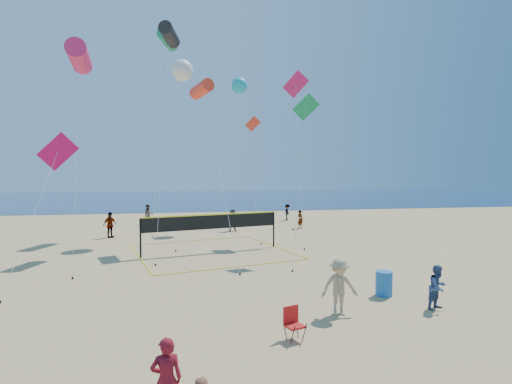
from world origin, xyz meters
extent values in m
plane|color=tan|center=(0.00, 0.00, 0.00)|extent=(120.00, 120.00, 0.00)
cube|color=navy|center=(0.00, 62.00, 0.01)|extent=(140.00, 50.00, 0.03)
imported|color=maroon|center=(-1.64, -1.81, 0.82)|extent=(0.64, 0.46, 1.64)
imported|color=navy|center=(7.28, 2.92, 0.76)|extent=(0.89, 0.80, 1.52)
imported|color=tan|center=(3.72, 2.98, 0.94)|extent=(1.27, 0.80, 1.89)
imported|color=gray|center=(-6.57, 20.33, 0.92)|extent=(1.06, 1.09, 1.83)
imported|color=gray|center=(2.42, 21.95, 0.85)|extent=(1.62, 0.65, 1.70)
imported|color=gray|center=(8.10, 22.39, 0.76)|extent=(0.59, 0.66, 1.52)
imported|color=gray|center=(-4.56, 27.59, 0.86)|extent=(0.93, 0.78, 1.73)
imported|color=gray|center=(8.43, 27.86, 0.78)|extent=(0.98, 1.16, 1.55)
cube|color=red|center=(1.73, 1.31, 0.41)|extent=(0.62, 0.59, 0.05)
cube|color=red|center=(1.67, 1.49, 0.68)|extent=(0.48, 0.21, 0.50)
cylinder|color=black|center=(1.61, 1.07, 0.23)|extent=(0.11, 0.25, 0.64)
cylinder|color=black|center=(1.49, 1.41, 0.23)|extent=(0.11, 0.25, 0.64)
cylinder|color=black|center=(1.98, 1.20, 0.23)|extent=(0.11, 0.25, 0.64)
cylinder|color=black|center=(1.86, 1.54, 0.23)|extent=(0.11, 0.25, 0.64)
cylinder|color=#1B62B4|center=(6.17, 4.60, 0.47)|extent=(0.75, 0.75, 0.94)
cylinder|color=black|center=(-3.69, 13.04, 1.08)|extent=(0.10, 0.10, 2.17)
cylinder|color=black|center=(4.20, 15.04, 1.08)|extent=(0.10, 0.10, 2.17)
cube|color=black|center=(0.26, 14.04, 1.76)|extent=(7.89, 2.02, 0.81)
cube|color=yellow|center=(0.26, 14.04, 2.20)|extent=(7.90, 2.03, 0.06)
cube|color=yellow|center=(1.26, 10.10, 0.01)|extent=(8.09, 2.09, 0.02)
cube|color=yellow|center=(-0.74, 17.98, 0.01)|extent=(8.09, 2.09, 0.02)
cylinder|color=#DE235C|center=(-7.21, 15.47, 11.35)|extent=(1.39, 2.82, 1.49)
cylinder|color=silver|center=(-6.69, 12.31, 5.70)|extent=(1.06, 6.35, 11.30)
cylinder|color=black|center=(-6.17, 9.14, 0.05)|extent=(0.08, 0.08, 0.10)
cylinder|color=black|center=(-2.18, 17.66, 13.59)|extent=(1.37, 2.31, 1.18)
cylinder|color=silver|center=(-2.47, 14.35, 6.82)|extent=(0.60, 6.63, 13.55)
cylinder|color=black|center=(-2.76, 11.04, 0.05)|extent=(0.08, 0.08, 0.10)
cylinder|color=#F43A22|center=(-0.14, 17.04, 10.05)|extent=(1.60, 2.21, 1.11)
cylinder|color=silver|center=(0.52, 12.80, 5.05)|extent=(1.33, 8.49, 10.01)
cylinder|color=black|center=(1.18, 8.56, 0.05)|extent=(0.08, 0.08, 0.10)
cube|color=#D70C55|center=(-6.92, 10.13, 5.64)|extent=(1.78, 0.25, 1.76)
cylinder|color=silver|center=(-7.39, 8.16, 2.84)|extent=(0.95, 3.96, 5.59)
cylinder|color=black|center=(-7.85, 6.19, 0.05)|extent=(0.08, 0.08, 0.10)
cube|color=#19904D|center=(5.57, 12.78, 8.40)|extent=(1.57, 0.29, 1.57)
cylinder|color=silver|center=(4.62, 10.73, 4.22)|extent=(1.90, 4.12, 8.35)
cylinder|color=black|center=(3.68, 8.68, 0.05)|extent=(0.08, 0.08, 0.10)
cube|color=#DA1C59|center=(6.54, 18.39, 10.91)|extent=(1.69, 0.99, 1.91)
cylinder|color=silver|center=(6.17, 16.02, 5.48)|extent=(0.76, 4.76, 10.87)
cylinder|color=black|center=(5.80, 13.65, 0.05)|extent=(0.08, 0.08, 0.10)
sphere|color=white|center=(-1.39, 20.39, 12.02)|extent=(2.00, 2.00, 1.55)
cylinder|color=silver|center=(-1.61, 17.43, 6.03)|extent=(0.47, 5.94, 11.97)
cylinder|color=black|center=(-1.84, 14.47, 0.05)|extent=(0.08, 0.08, 0.10)
sphere|color=#17AABB|center=(3.33, 24.49, 11.97)|extent=(1.70, 1.70, 1.34)
cylinder|color=silver|center=(3.44, 20.14, 6.01)|extent=(0.23, 8.72, 11.92)
cylinder|color=black|center=(3.54, 15.79, 0.05)|extent=(0.08, 0.08, 0.10)
cylinder|color=#19904D|center=(-2.52, 23.54, 15.15)|extent=(1.64, 2.55, 1.29)
cylinder|color=silver|center=(-3.07, 21.76, 7.60)|extent=(1.12, 3.58, 15.11)
cylinder|color=black|center=(-3.62, 19.98, 0.05)|extent=(0.08, 0.08, 0.10)
cube|color=#F43A22|center=(5.12, 28.24, 9.24)|extent=(1.46, 0.48, 1.51)
cylinder|color=silver|center=(6.22, 25.08, 4.65)|extent=(2.21, 6.34, 9.20)
cylinder|color=black|center=(7.31, 21.92, 0.05)|extent=(0.08, 0.08, 0.10)
camera|label=1|loc=(-1.26, -9.30, 4.75)|focal=28.00mm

